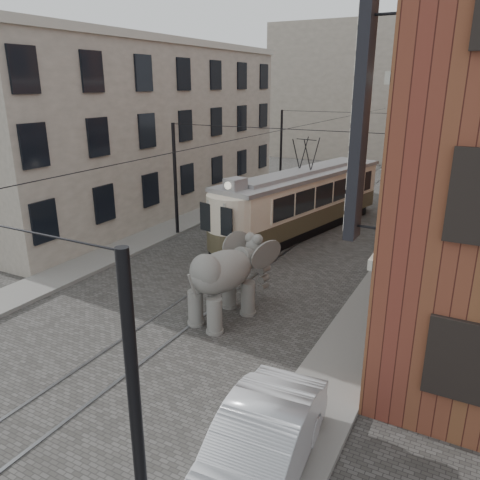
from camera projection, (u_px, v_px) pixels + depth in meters
The scene contains 10 objects.
ground at pixel (206, 297), 18.33m from camera, with size 120.00×120.00×0.00m, color #494643.
tram_rails at pixel (206, 297), 18.33m from camera, with size 1.54×80.00×0.02m, color slate, non-canonical shape.
sidewalk_right at pixel (360, 332), 15.62m from camera, with size 2.00×60.00×0.15m, color slate.
sidewalk_left at pixel (84, 266), 21.22m from camera, with size 2.00×60.00×0.15m, color slate.
stucco_building at pixel (141, 131), 30.04m from camera, with size 7.00×24.00×10.00m, color gray.
distant_block at pixel (407, 92), 49.59m from camera, with size 28.00×10.00×14.00m, color gray.
catenary at pixel (259, 196), 21.66m from camera, with size 11.00×30.20×6.00m, color black, non-canonical shape.
tram at pixel (304, 186), 25.75m from camera, with size 2.66×12.91×5.12m, color beige, non-canonical shape.
elephant at pixel (222, 283), 16.22m from camera, with size 2.49×4.52×2.76m, color #65625D, non-canonical shape.
parked_car at pixel (258, 450), 9.57m from camera, with size 1.74×4.95×1.63m, color #AAABAF.
Camera 1 is at (9.03, -14.10, 7.89)m, focal length 35.32 mm.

